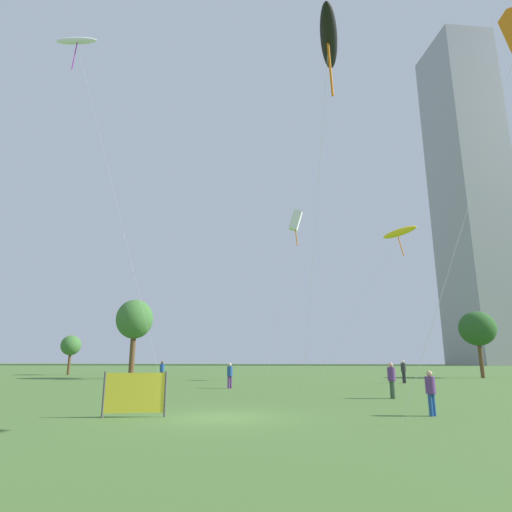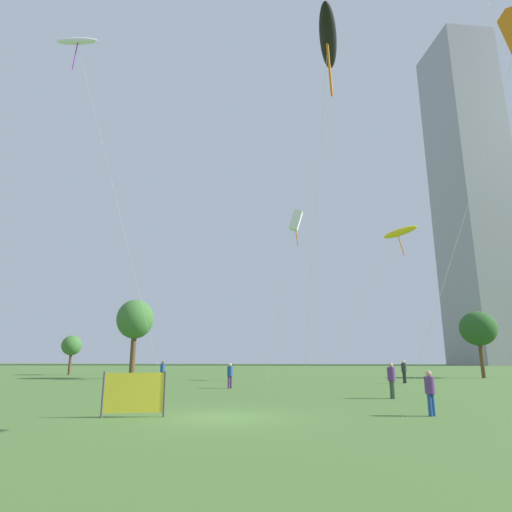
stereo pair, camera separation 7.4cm
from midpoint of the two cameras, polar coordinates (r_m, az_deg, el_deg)
The scene contains 15 objects.
ground at distance 15.85m, azimuth -4.56°, elevation -20.75°, with size 280.00×280.00×0.00m, color #476B30.
person_standing_0 at distance 17.23m, azimuth 22.38°, elevation -16.21°, with size 0.35×0.35×1.57m.
person_standing_1 at distance 30.32m, azimuth -3.43°, elevation -15.45°, with size 0.37×0.37×1.68m.
person_standing_2 at distance 38.52m, azimuth 19.25°, elevation -14.18°, with size 0.41×0.41×1.85m.
person_standing_3 at distance 23.81m, azimuth 17.77°, elevation -15.25°, with size 0.40×0.40×1.78m.
person_standing_4 at distance 39.06m, azimuth -12.35°, elevation -14.66°, with size 0.39×0.39×1.77m.
kite_flying_1 at distance 20.30m, azimuth 9.75°, elevation 26.66°, with size 2.66×13.54×15.82m.
kite_flying_2 at distance 52.43m, azimuth -22.82°, elevation 24.93°, with size 12.51×2.55×34.27m.
kite_flying_4 at distance 43.61m, azimuth 5.43°, elevation 4.73°, with size 3.70×1.17×16.76m.
kite_flying_6 at distance 44.21m, azimuth 18.77°, elevation 3.01°, with size 10.10×1.67×14.74m.
park_tree_0 at distance 51.78m, azimuth 27.63°, elevation -8.62°, with size 3.74×3.74×6.91m.
park_tree_1 at distance 46.36m, azimuth -15.83°, elevation -8.23°, with size 3.74×3.74×7.96m.
park_tree_2 at distance 58.90m, azimuth -23.41°, elevation -10.96°, with size 2.41×2.41×4.78m.
distant_highrise_0 at distance 156.03m, azimuth 26.82°, elevation 7.68°, with size 16.83×21.03×109.05m, color #939399.
event_banner at distance 16.31m, azimuth -15.87°, elevation -17.21°, with size 2.11×0.68×1.55m.
Camera 2 is at (3.94, -15.22, 2.01)m, focal length 29.89 mm.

